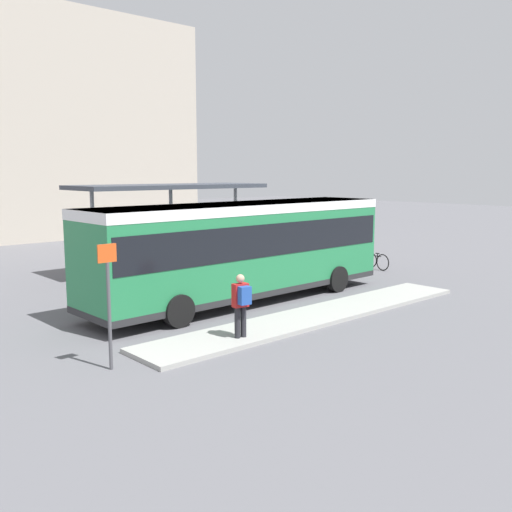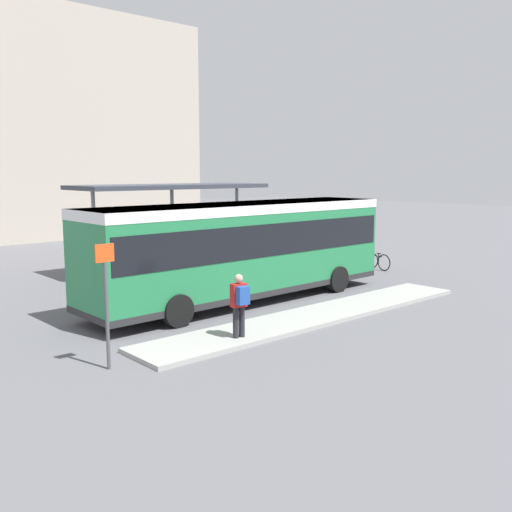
% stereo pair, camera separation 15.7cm
% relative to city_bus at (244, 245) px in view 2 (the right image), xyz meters
% --- Properties ---
extents(ground_plane, '(120.00, 120.00, 0.00)m').
position_rel_city_bus_xyz_m(ground_plane, '(-0.01, -0.00, -1.93)').
color(ground_plane, '#5B5B60').
extents(curb_island, '(12.22, 1.80, 0.12)m').
position_rel_city_bus_xyz_m(curb_island, '(0.23, -3.13, -1.87)').
color(curb_island, '#9E9E99').
rests_on(curb_island, ground_plane).
extents(city_bus, '(11.38, 2.80, 3.31)m').
position_rel_city_bus_xyz_m(city_bus, '(0.00, 0.00, 0.00)').
color(city_bus, '#237A47').
rests_on(city_bus, ground_plane).
extents(pedestrian_waiting, '(0.43, 0.46, 1.65)m').
position_rel_city_bus_xyz_m(pedestrian_waiting, '(-3.12, -3.52, -0.86)').
color(pedestrian_waiting, '#232328').
rests_on(pedestrian_waiting, curb_island).
extents(bicycle_black, '(0.48, 1.74, 0.75)m').
position_rel_city_bus_xyz_m(bicycle_black, '(8.57, 0.94, -1.55)').
color(bicycle_black, black).
rests_on(bicycle_black, ground_plane).
extents(bicycle_orange, '(0.48, 1.65, 0.71)m').
position_rel_city_bus_xyz_m(bicycle_orange, '(8.86, 1.77, -1.57)').
color(bicycle_orange, black).
rests_on(bicycle_orange, ground_plane).
extents(bicycle_yellow, '(0.48, 1.64, 0.71)m').
position_rel_city_bus_xyz_m(bicycle_yellow, '(8.54, 2.60, -1.57)').
color(bicycle_yellow, black).
rests_on(bicycle_yellow, ground_plane).
extents(bicycle_blue, '(0.48, 1.66, 0.72)m').
position_rel_city_bus_xyz_m(bicycle_blue, '(8.57, 3.42, -1.57)').
color(bicycle_blue, black).
rests_on(bicycle_blue, ground_plane).
extents(station_shelter, '(8.66, 3.05, 3.79)m').
position_rel_city_bus_xyz_m(station_shelter, '(1.62, 6.73, 1.67)').
color(station_shelter, '#383D47').
rests_on(station_shelter, ground_plane).
extents(platform_sign, '(0.44, 0.08, 2.80)m').
position_rel_city_bus_xyz_m(platform_sign, '(-6.58, -3.13, -0.37)').
color(platform_sign, '#4C4C51').
rests_on(platform_sign, ground_plane).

